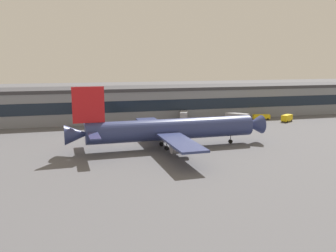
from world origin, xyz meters
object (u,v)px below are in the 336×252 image
catering_truck (184,117)px  belt_loader (262,117)px  airliner (169,129)px  baggage_tug (113,128)px  crew_van (287,118)px  fuel_truck (238,117)px  pushback_tractor (174,125)px

catering_truck → belt_loader: bearing=-1.2°
belt_loader → catering_truck: bearing=178.8°
airliner → baggage_tug: 29.02m
baggage_tug → belt_loader: 58.36m
crew_van → belt_loader: crew_van is taller
crew_van → fuel_truck: bearing=169.6°
airliner → belt_loader: airliner is taller
fuel_truck → belt_loader: size_ratio=1.21×
airliner → belt_loader: size_ratio=7.87×
airliner → belt_loader: bearing=36.5°
crew_van → pushback_tractor: bearing=-179.0°
pushback_tractor → catering_truck: catering_truck is taller
fuel_truck → belt_loader: bearing=16.1°
baggage_tug → pushback_tractor: bearing=1.3°
pushback_tractor → belt_loader: size_ratio=0.81×
baggage_tug → pushback_tractor: baggage_tug is taller
airliner → catering_truck: bearing=66.2°
crew_van → catering_truck: catering_truck is taller
airliner → baggage_tug: airliner is taller
belt_loader → catering_truck: 31.22m
airliner → pushback_tractor: 28.83m
airliner → fuel_truck: airliner is taller
airliner → crew_van: airliner is taller
airliner → catering_truck: (15.49, 35.18, -2.55)m
crew_van → catering_truck: bearing=168.8°
baggage_tug → belt_loader: bearing=7.9°
crew_van → pushback_tractor: 43.75m
crew_van → pushback_tractor: size_ratio=1.03×
airliner → pushback_tractor: bearing=70.9°
fuel_truck → pushback_tractor: fuel_truck is taller
crew_van → fuel_truck: (-18.31, 3.36, 0.42)m
airliner → belt_loader: (46.68, 34.52, -3.69)m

